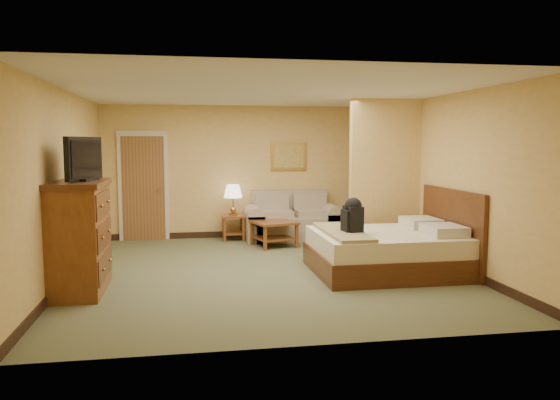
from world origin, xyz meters
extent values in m
plane|color=#575B3B|center=(0.00, 0.00, 0.00)|extent=(6.00, 6.00, 0.00)
plane|color=white|center=(0.00, 0.00, 2.60)|extent=(6.00, 6.00, 0.00)
cube|color=tan|center=(0.00, 3.00, 1.30)|extent=(5.50, 0.02, 2.60)
cube|color=tan|center=(-2.75, 0.00, 1.30)|extent=(0.02, 6.00, 2.60)
cube|color=tan|center=(2.75, 0.00, 1.30)|extent=(0.02, 6.00, 2.60)
cube|color=tan|center=(2.15, 0.93, 1.30)|extent=(1.20, 0.15, 2.60)
cube|color=beige|center=(-1.95, 2.97, 1.05)|extent=(0.94, 0.06, 2.10)
cube|color=brown|center=(-1.95, 2.96, 1.00)|extent=(0.80, 0.04, 2.00)
cylinder|color=#A7783D|center=(-1.65, 2.90, 1.00)|extent=(0.04, 0.12, 0.04)
cube|color=black|center=(0.00, 2.99, 0.06)|extent=(5.50, 0.02, 0.12)
cube|color=tan|center=(0.90, 2.52, 0.23)|extent=(1.52, 0.81, 0.46)
cube|color=tan|center=(0.90, 2.88, 0.69)|extent=(1.52, 0.20, 0.48)
cube|color=tan|center=(0.14, 2.52, 0.25)|extent=(0.33, 0.81, 0.51)
cube|color=tan|center=(1.65, 2.52, 0.25)|extent=(0.33, 0.81, 0.51)
cube|color=brown|center=(-0.25, 2.65, 0.47)|extent=(0.44, 0.44, 0.04)
cube|color=brown|center=(-0.25, 2.65, 0.13)|extent=(0.37, 0.37, 0.03)
cube|color=brown|center=(-0.43, 2.47, 0.23)|extent=(0.04, 0.04, 0.45)
cube|color=brown|center=(-0.08, 2.47, 0.23)|extent=(0.04, 0.04, 0.45)
cube|color=brown|center=(-0.43, 2.83, 0.23)|extent=(0.04, 0.04, 0.45)
cube|color=brown|center=(-0.08, 2.83, 0.23)|extent=(0.04, 0.04, 0.45)
cylinder|color=#A7783D|center=(-0.25, 2.65, 0.51)|extent=(0.18, 0.18, 0.04)
cylinder|color=#A7783D|center=(-0.25, 2.65, 0.73)|extent=(0.02, 0.02, 0.30)
cone|color=white|center=(-0.25, 2.65, 0.95)|extent=(0.35, 0.35, 0.25)
cube|color=brown|center=(0.42, 1.88, 0.44)|extent=(0.89, 0.89, 0.04)
cube|color=brown|center=(0.42, 1.88, 0.15)|extent=(0.76, 0.76, 0.03)
cube|color=brown|center=(0.11, 1.57, 0.22)|extent=(0.05, 0.05, 0.43)
cube|color=brown|center=(0.72, 2.19, 0.22)|extent=(0.05, 0.05, 0.43)
cube|color=#B78E3F|center=(0.90, 2.98, 1.60)|extent=(0.73, 0.03, 0.56)
cube|color=#AC7E35|center=(0.90, 2.96, 1.60)|extent=(0.60, 0.02, 0.44)
cube|color=brown|center=(-2.48, -0.70, 0.67)|extent=(0.61, 1.23, 1.34)
cube|color=#452210|center=(-2.48, -0.70, 1.37)|extent=(0.69, 1.31, 0.07)
cube|color=black|center=(-2.38, -0.70, 1.42)|extent=(0.32, 0.43, 0.03)
cube|color=black|center=(-2.38, -0.70, 1.68)|extent=(0.30, 0.87, 0.53)
cube|color=#452210|center=(1.75, -0.37, 0.16)|extent=(2.18, 1.74, 0.33)
cube|color=#F6EAC9|center=(1.75, -0.37, 0.46)|extent=(2.11, 1.68, 0.26)
cube|color=#452210|center=(2.71, -0.37, 0.60)|extent=(0.06, 1.85, 1.20)
cube|color=beige|center=(2.40, -0.75, 0.65)|extent=(0.49, 0.60, 0.15)
cube|color=beige|center=(2.40, 0.01, 0.65)|extent=(0.49, 0.60, 0.15)
cube|color=olive|center=(1.04, -0.37, 0.61)|extent=(0.49, 1.63, 0.05)
cube|color=black|center=(1.17, -0.47, 0.79)|extent=(0.23, 0.32, 0.40)
sphere|color=black|center=(1.17, -0.47, 0.99)|extent=(0.24, 0.24, 0.24)
camera|label=1|loc=(-1.13, -7.77, 1.87)|focal=35.00mm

